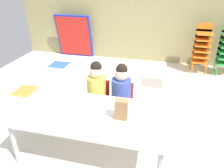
{
  "coord_description": "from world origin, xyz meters",
  "views": [
    {
      "loc": [
        0.56,
        -2.51,
        1.91
      ],
      "look_at": [
        0.06,
        -0.46,
        0.83
      ],
      "focal_mm": 33.88,
      "sensor_mm": 36.0,
      "label": 1
    }
  ],
  "objects_px": {
    "craft_table": "(91,116)",
    "kid_chair_orange_stack": "(202,46)",
    "seated_child_near_camera": "(97,87)",
    "paper_bag_brown": "(121,109)",
    "donut_powdered_loose": "(74,115)",
    "donut_powdered_on_plate": "(83,119)",
    "folded_activity_table": "(74,36)",
    "paper_plate_center_table": "(65,117)",
    "paper_plate_near_edge": "(84,121)",
    "seated_child_middle_seat": "(121,90)"
  },
  "relations": [
    {
      "from": "seated_child_middle_seat",
      "to": "donut_powdered_loose",
      "type": "height_order",
      "value": "seated_child_middle_seat"
    },
    {
      "from": "seated_child_middle_seat",
      "to": "paper_bag_brown",
      "type": "xyz_separation_m",
      "value": [
        0.13,
        -0.65,
        0.13
      ]
    },
    {
      "from": "seated_child_near_camera",
      "to": "paper_bag_brown",
      "type": "xyz_separation_m",
      "value": [
        0.47,
        -0.65,
        0.13
      ]
    },
    {
      "from": "seated_child_near_camera",
      "to": "donut_powdered_loose",
      "type": "xyz_separation_m",
      "value": [
        -0.02,
        -0.73,
        0.04
      ]
    },
    {
      "from": "folded_activity_table",
      "to": "craft_table",
      "type": "bearing_deg",
      "value": -64.37
    },
    {
      "from": "paper_plate_center_table",
      "to": "donut_powdered_loose",
      "type": "xyz_separation_m",
      "value": [
        0.08,
        0.04,
        0.01
      ]
    },
    {
      "from": "paper_bag_brown",
      "to": "seated_child_near_camera",
      "type": "bearing_deg",
      "value": 126.11
    },
    {
      "from": "paper_bag_brown",
      "to": "paper_plate_near_edge",
      "type": "xyz_separation_m",
      "value": [
        -0.37,
        -0.14,
        -0.11
      ]
    },
    {
      "from": "craft_table",
      "to": "donut_powdered_loose",
      "type": "distance_m",
      "value": 0.19
    },
    {
      "from": "folded_activity_table",
      "to": "paper_bag_brown",
      "type": "relative_size",
      "value": 4.94
    },
    {
      "from": "paper_bag_brown",
      "to": "paper_plate_center_table",
      "type": "height_order",
      "value": "paper_bag_brown"
    },
    {
      "from": "kid_chair_orange_stack",
      "to": "donut_powdered_on_plate",
      "type": "distance_m",
      "value": 3.39
    },
    {
      "from": "folded_activity_table",
      "to": "paper_plate_center_table",
      "type": "bearing_deg",
      "value": -68.81
    },
    {
      "from": "folded_activity_table",
      "to": "paper_plate_near_edge",
      "type": "xyz_separation_m",
      "value": [
        1.49,
        -3.31,
        0.04
      ]
    },
    {
      "from": "craft_table",
      "to": "paper_bag_brown",
      "type": "bearing_deg",
      "value": -2.81
    },
    {
      "from": "seated_child_near_camera",
      "to": "seated_child_middle_seat",
      "type": "height_order",
      "value": "same"
    },
    {
      "from": "donut_powdered_on_plate",
      "to": "paper_plate_near_edge",
      "type": "bearing_deg",
      "value": 0.0
    },
    {
      "from": "paper_plate_near_edge",
      "to": "seated_child_middle_seat",
      "type": "bearing_deg",
      "value": 73.15
    },
    {
      "from": "paper_bag_brown",
      "to": "paper_plate_near_edge",
      "type": "distance_m",
      "value": 0.41
    },
    {
      "from": "donut_powdered_loose",
      "to": "seated_child_near_camera",
      "type": "bearing_deg",
      "value": 88.09
    },
    {
      "from": "seated_child_near_camera",
      "to": "paper_plate_near_edge",
      "type": "relative_size",
      "value": 5.1
    },
    {
      "from": "folded_activity_table",
      "to": "donut_powdered_loose",
      "type": "bearing_deg",
      "value": -67.29
    },
    {
      "from": "kid_chair_orange_stack",
      "to": "paper_plate_near_edge",
      "type": "relative_size",
      "value": 5.78
    },
    {
      "from": "seated_child_middle_seat",
      "to": "donut_powdered_loose",
      "type": "bearing_deg",
      "value": -116.76
    },
    {
      "from": "craft_table",
      "to": "paper_plate_near_edge",
      "type": "relative_size",
      "value": 9.52
    },
    {
      "from": "donut_powdered_loose",
      "to": "folded_activity_table",
      "type": "bearing_deg",
      "value": 112.71
    },
    {
      "from": "seated_child_near_camera",
      "to": "donut_powdered_on_plate",
      "type": "bearing_deg",
      "value": -82.38
    },
    {
      "from": "kid_chair_orange_stack",
      "to": "paper_plate_near_edge",
      "type": "xyz_separation_m",
      "value": [
        -1.53,
        -3.03,
        0.0
      ]
    },
    {
      "from": "craft_table",
      "to": "paper_bag_brown",
      "type": "xyz_separation_m",
      "value": [
        0.34,
        -0.02,
        0.16
      ]
    },
    {
      "from": "craft_table",
      "to": "paper_plate_center_table",
      "type": "relative_size",
      "value": 9.52
    },
    {
      "from": "craft_table",
      "to": "folded_activity_table",
      "type": "height_order",
      "value": "folded_activity_table"
    },
    {
      "from": "paper_bag_brown",
      "to": "paper_plate_near_edge",
      "type": "relative_size",
      "value": 1.22
    },
    {
      "from": "seated_child_near_camera",
      "to": "donut_powdered_on_plate",
      "type": "relative_size",
      "value": 8.08
    },
    {
      "from": "donut_powdered_on_plate",
      "to": "donut_powdered_loose",
      "type": "height_order",
      "value": "donut_powdered_on_plate"
    },
    {
      "from": "paper_plate_near_edge",
      "to": "kid_chair_orange_stack",
      "type": "bearing_deg",
      "value": 63.27
    },
    {
      "from": "craft_table",
      "to": "kid_chair_orange_stack",
      "type": "xyz_separation_m",
      "value": [
        1.5,
        2.88,
        0.05
      ]
    },
    {
      "from": "paper_bag_brown",
      "to": "craft_table",
      "type": "bearing_deg",
      "value": 177.19
    },
    {
      "from": "kid_chair_orange_stack",
      "to": "donut_powdered_loose",
      "type": "relative_size",
      "value": 8.9
    },
    {
      "from": "paper_plate_near_edge",
      "to": "craft_table",
      "type": "bearing_deg",
      "value": 81.33
    },
    {
      "from": "kid_chair_orange_stack",
      "to": "paper_plate_center_table",
      "type": "height_order",
      "value": "kid_chair_orange_stack"
    },
    {
      "from": "seated_child_near_camera",
      "to": "seated_child_middle_seat",
      "type": "distance_m",
      "value": 0.34
    },
    {
      "from": "seated_child_near_camera",
      "to": "donut_powdered_loose",
      "type": "distance_m",
      "value": 0.73
    },
    {
      "from": "paper_plate_center_table",
      "to": "donut_powdered_on_plate",
      "type": "relative_size",
      "value": 1.58
    },
    {
      "from": "folded_activity_table",
      "to": "donut_powdered_on_plate",
      "type": "height_order",
      "value": "folded_activity_table"
    },
    {
      "from": "seated_child_middle_seat",
      "to": "paper_bag_brown",
      "type": "relative_size",
      "value": 4.17
    },
    {
      "from": "seated_child_near_camera",
      "to": "donut_powdered_loose",
      "type": "height_order",
      "value": "seated_child_near_camera"
    },
    {
      "from": "kid_chair_orange_stack",
      "to": "paper_plate_near_edge",
      "type": "distance_m",
      "value": 3.39
    },
    {
      "from": "folded_activity_table",
      "to": "seated_child_near_camera",
      "type": "bearing_deg",
      "value": -61.24
    },
    {
      "from": "seated_child_middle_seat",
      "to": "paper_plate_near_edge",
      "type": "height_order",
      "value": "seated_child_middle_seat"
    },
    {
      "from": "seated_child_near_camera",
      "to": "paper_plate_center_table",
      "type": "xyz_separation_m",
      "value": [
        -0.11,
        -0.77,
        0.03
      ]
    }
  ]
}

